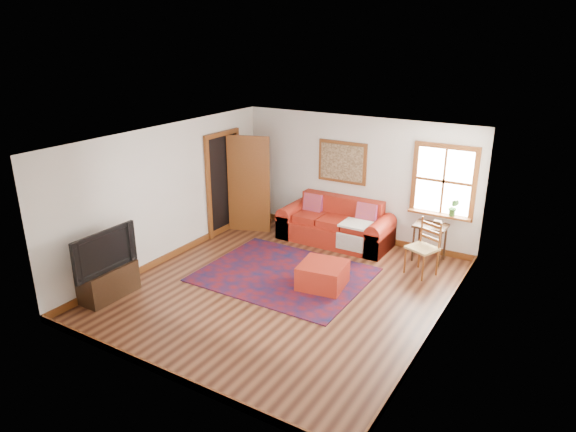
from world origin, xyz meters
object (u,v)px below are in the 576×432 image
Objects in this scene: side_table at (430,231)px; media_cabinet at (109,282)px; red_ottoman at (323,275)px; ladder_back_chair at (425,245)px; red_leather_sofa at (336,228)px.

media_cabinet is (-3.97, -4.03, -0.33)m from side_table.
media_cabinet is (-2.78, -2.07, 0.05)m from red_ottoman.
ladder_back_chair is at bearing -81.94° from side_table.
red_leather_sofa is 2.05m from ladder_back_chair.
red_leather_sofa reaches higher than side_table.
ladder_back_chair is 1.05× the size of media_cabinet.
media_cabinet reaches higher than red_ottoman.
ladder_back_chair is (0.08, -0.59, -0.05)m from side_table.
red_leather_sofa is 3.19× the size of side_table.
side_table is (1.88, 0.05, 0.29)m from red_leather_sofa.
ladder_back_chair reaches higher than media_cabinet.
red_ottoman is 0.74× the size of ladder_back_chair.
red_ottoman is 0.78× the size of media_cabinet.
red_leather_sofa is 1.91m from side_table.
side_table is 5.67m from media_cabinet.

